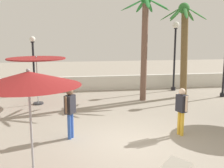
{
  "coord_description": "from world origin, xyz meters",
  "views": [
    {
      "loc": [
        -1.9,
        -8.09,
        3.43
      ],
      "look_at": [
        0.0,
        3.04,
        1.4
      ],
      "focal_mm": 43.69,
      "sensor_mm": 36.0,
      "label": 1
    }
  ],
  "objects_px": {
    "palm_tree_0": "(184,40)",
    "guest_0": "(181,107)",
    "lamp_post_1": "(175,45)",
    "lamp_post_0": "(33,61)",
    "guest_1": "(70,108)",
    "palm_tree_2": "(145,36)",
    "patio_umbrella_1": "(36,61)",
    "patio_umbrella_0": "(28,80)"
  },
  "relations": [
    {
      "from": "palm_tree_0",
      "to": "lamp_post_0",
      "type": "bearing_deg",
      "value": 165.9
    },
    {
      "from": "lamp_post_1",
      "to": "patio_umbrella_1",
      "type": "bearing_deg",
      "value": -164.94
    },
    {
      "from": "palm_tree_0",
      "to": "guest_0",
      "type": "xyz_separation_m",
      "value": [
        -2.52,
        -5.59,
        -2.18
      ]
    },
    {
      "from": "palm_tree_2",
      "to": "patio_umbrella_1",
      "type": "bearing_deg",
      "value": 179.44
    },
    {
      "from": "lamp_post_0",
      "to": "lamp_post_1",
      "type": "bearing_deg",
      "value": -1.41
    },
    {
      "from": "palm_tree_0",
      "to": "guest_0",
      "type": "bearing_deg",
      "value": -114.25
    },
    {
      "from": "palm_tree_0",
      "to": "lamp_post_0",
      "type": "relative_size",
      "value": 1.52
    },
    {
      "from": "patio_umbrella_1",
      "to": "lamp_post_0",
      "type": "distance_m",
      "value": 2.42
    },
    {
      "from": "guest_1",
      "to": "guest_0",
      "type": "bearing_deg",
      "value": -4.9
    },
    {
      "from": "palm_tree_2",
      "to": "lamp_post_1",
      "type": "height_order",
      "value": "palm_tree_2"
    },
    {
      "from": "palm_tree_0",
      "to": "lamp_post_1",
      "type": "xyz_separation_m",
      "value": [
        0.27,
        1.85,
        -0.35
      ]
    },
    {
      "from": "patio_umbrella_1",
      "to": "guest_0",
      "type": "xyz_separation_m",
      "value": [
        5.29,
        -5.28,
        -1.19
      ]
    },
    {
      "from": "lamp_post_1",
      "to": "guest_1",
      "type": "bearing_deg",
      "value": -132.62
    },
    {
      "from": "lamp_post_0",
      "to": "patio_umbrella_0",
      "type": "bearing_deg",
      "value": -84.26
    },
    {
      "from": "lamp_post_0",
      "to": "guest_0",
      "type": "height_order",
      "value": "lamp_post_0"
    },
    {
      "from": "lamp_post_1",
      "to": "lamp_post_0",
      "type": "bearing_deg",
      "value": 178.59
    },
    {
      "from": "lamp_post_0",
      "to": "guest_1",
      "type": "distance_m",
      "value": 7.64
    },
    {
      "from": "palm_tree_0",
      "to": "lamp_post_1",
      "type": "relative_size",
      "value": 1.21
    },
    {
      "from": "guest_0",
      "to": "lamp_post_1",
      "type": "bearing_deg",
      "value": 69.49
    },
    {
      "from": "patio_umbrella_1",
      "to": "lamp_post_1",
      "type": "height_order",
      "value": "lamp_post_1"
    },
    {
      "from": "patio_umbrella_0",
      "to": "lamp_post_1",
      "type": "relative_size",
      "value": 0.64
    },
    {
      "from": "lamp_post_1",
      "to": "palm_tree_2",
      "type": "bearing_deg",
      "value": -139.39
    },
    {
      "from": "patio_umbrella_1",
      "to": "lamp_post_1",
      "type": "bearing_deg",
      "value": 15.06
    },
    {
      "from": "patio_umbrella_0",
      "to": "palm_tree_2",
      "type": "xyz_separation_m",
      "value": [
        4.85,
        7.84,
        0.89
      ]
    },
    {
      "from": "guest_1",
      "to": "lamp_post_0",
      "type": "bearing_deg",
      "value": 104.67
    },
    {
      "from": "palm_tree_2",
      "to": "palm_tree_0",
      "type": "bearing_deg",
      "value": 9.05
    },
    {
      "from": "patio_umbrella_0",
      "to": "lamp_post_0",
      "type": "xyz_separation_m",
      "value": [
        -1.03,
        10.27,
        -0.51
      ]
    },
    {
      "from": "palm_tree_0",
      "to": "guest_0",
      "type": "height_order",
      "value": "palm_tree_0"
    },
    {
      "from": "palm_tree_0",
      "to": "guest_0",
      "type": "relative_size",
      "value": 3.1
    },
    {
      "from": "palm_tree_2",
      "to": "lamp_post_1",
      "type": "relative_size",
      "value": 1.28
    },
    {
      "from": "patio_umbrella_1",
      "to": "palm_tree_2",
      "type": "xyz_separation_m",
      "value": [
        5.48,
        -0.05,
        1.18
      ]
    },
    {
      "from": "patio_umbrella_1",
      "to": "palm_tree_2",
      "type": "bearing_deg",
      "value": -0.56
    },
    {
      "from": "palm_tree_0",
      "to": "guest_0",
      "type": "distance_m",
      "value": 6.51
    },
    {
      "from": "patio_umbrella_1",
      "to": "lamp_post_0",
      "type": "xyz_separation_m",
      "value": [
        -0.4,
        2.38,
        -0.22
      ]
    },
    {
      "from": "patio_umbrella_0",
      "to": "lamp_post_0",
      "type": "height_order",
      "value": "lamp_post_0"
    },
    {
      "from": "palm_tree_2",
      "to": "lamp_post_1",
      "type": "bearing_deg",
      "value": 40.61
    },
    {
      "from": "patio_umbrella_1",
      "to": "guest_1",
      "type": "xyz_separation_m",
      "value": [
        1.52,
        -4.95,
        -1.15
      ]
    },
    {
      "from": "guest_1",
      "to": "palm_tree_2",
      "type": "bearing_deg",
      "value": 51.05
    },
    {
      "from": "palm_tree_0",
      "to": "palm_tree_2",
      "type": "bearing_deg",
      "value": -170.95
    },
    {
      "from": "lamp_post_0",
      "to": "palm_tree_0",
      "type": "bearing_deg",
      "value": -14.1
    },
    {
      "from": "patio_umbrella_1",
      "to": "palm_tree_2",
      "type": "relative_size",
      "value": 0.52
    },
    {
      "from": "patio_umbrella_0",
      "to": "guest_1",
      "type": "relative_size",
      "value": 1.59
    }
  ]
}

